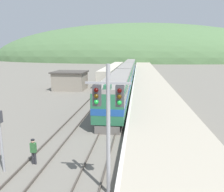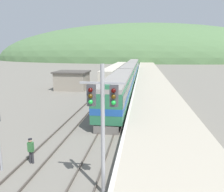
{
  "view_description": "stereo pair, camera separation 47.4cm",
  "coord_description": "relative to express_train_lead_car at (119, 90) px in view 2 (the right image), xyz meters",
  "views": [
    {
      "loc": [
        2.61,
        -3.64,
        7.37
      ],
      "look_at": [
        -0.2,
        19.78,
        2.4
      ],
      "focal_mm": 35.0,
      "sensor_mm": 36.0,
      "label": 1
    },
    {
      "loc": [
        3.08,
        -3.58,
        7.37
      ],
      "look_at": [
        -0.2,
        19.78,
        2.4
      ],
      "focal_mm": 35.0,
      "sensor_mm": 36.0,
      "label": 2
    }
  ],
  "objects": [
    {
      "name": "siding_train",
      "position": [
        -3.9,
        29.03,
        -0.45
      ],
      "size": [
        2.9,
        34.56,
        3.43
      ],
      "color": "black",
      "rests_on": "ground"
    },
    {
      "name": "carriage_second",
      "position": [
        0.0,
        22.38,
        -0.01
      ],
      "size": [
        2.95,
        21.17,
        4.07
      ],
      "color": "black",
      "rests_on": "ground"
    },
    {
      "name": "carriage_third",
      "position": [
        0.0,
        44.43,
        -0.01
      ],
      "size": [
        2.95,
        21.17,
        4.07
      ],
      "color": "black",
      "rests_on": "ground"
    },
    {
      "name": "station_shed",
      "position": [
        -10.16,
        11.35,
        -0.47
      ],
      "size": [
        6.17,
        5.38,
        3.47
      ],
      "color": "gray",
      "rests_on": "ground"
    },
    {
      "name": "track_siding",
      "position": [
        -3.9,
        45.12,
        -2.15
      ],
      "size": [
        1.52,
        180.0,
        0.16
      ],
      "color": "#4C443D",
      "rests_on": "ground"
    },
    {
      "name": "platform",
      "position": [
        5.1,
        25.12,
        -1.73
      ],
      "size": [
        6.9,
        140.0,
        1.0
      ],
      "color": "#B2A893",
      "rests_on": "ground"
    },
    {
      "name": "distant_hills",
      "position": [
        0.0,
        137.87,
        -2.23
      ],
      "size": [
        217.88,
        98.05,
        52.47
      ],
      "color": "#517547",
      "rests_on": "ground"
    },
    {
      "name": "signal_mast_main",
      "position": [
        1.22,
        -18.47,
        2.18
      ],
      "size": [
        2.2,
        0.42,
        6.76
      ],
      "color": "#9E9EA3",
      "rests_on": "ground"
    },
    {
      "name": "track_main",
      "position": [
        0.0,
        45.12,
        -2.15
      ],
      "size": [
        1.52,
        180.0,
        0.16
      ],
      "color": "#4C443D",
      "rests_on": "ground"
    },
    {
      "name": "track_worker",
      "position": [
        -4.05,
        -16.04,
        -1.24
      ],
      "size": [
        0.37,
        0.24,
        1.74
      ],
      "color": "#2D2D33",
      "rests_on": "ground"
    },
    {
      "name": "express_train_lead_car",
      "position": [
        0.0,
        0.0,
        0.0
      ],
      "size": [
        2.96,
        21.37,
        4.43
      ],
      "color": "black",
      "rests_on": "ground"
    }
  ]
}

